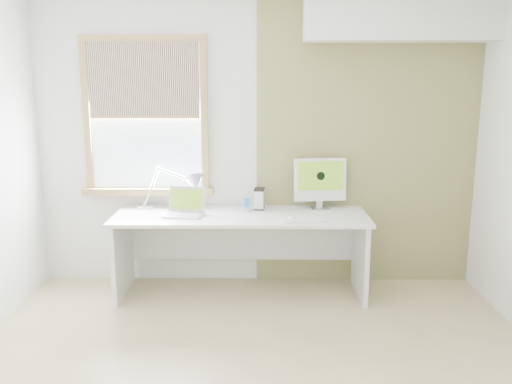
{
  "coord_description": "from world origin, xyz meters",
  "views": [
    {
      "loc": [
        0.04,
        -3.1,
        1.89
      ],
      "look_at": [
        0.0,
        1.05,
        1.0
      ],
      "focal_mm": 37.46,
      "sensor_mm": 36.0,
      "label": 1
    }
  ],
  "objects_px": {
    "imac": "(320,181)",
    "desk_lamp": "(186,186)",
    "laptop": "(185,208)",
    "desk": "(241,234)",
    "external_drive": "(259,199)"
  },
  "relations": [
    {
      "from": "laptop",
      "to": "imac",
      "type": "relative_size",
      "value": 0.76
    },
    {
      "from": "desk",
      "to": "desk_lamp",
      "type": "xyz_separation_m",
      "value": [
        -0.51,
        0.19,
        0.39
      ]
    },
    {
      "from": "desk",
      "to": "desk_lamp",
      "type": "height_order",
      "value": "desk_lamp"
    },
    {
      "from": "desk",
      "to": "imac",
      "type": "distance_m",
      "value": 0.85
    },
    {
      "from": "desk",
      "to": "laptop",
      "type": "bearing_deg",
      "value": -172.17
    },
    {
      "from": "desk_lamp",
      "to": "laptop",
      "type": "xyz_separation_m",
      "value": [
        0.03,
        -0.26,
        -0.14
      ]
    },
    {
      "from": "external_drive",
      "to": "imac",
      "type": "relative_size",
      "value": 0.39
    },
    {
      "from": "laptop",
      "to": "external_drive",
      "type": "bearing_deg",
      "value": 18.09
    },
    {
      "from": "imac",
      "to": "desk_lamp",
      "type": "bearing_deg",
      "value": 178.41
    },
    {
      "from": "desk_lamp",
      "to": "laptop",
      "type": "height_order",
      "value": "desk_lamp"
    },
    {
      "from": "imac",
      "to": "external_drive",
      "type": "bearing_deg",
      "value": -178.46
    },
    {
      "from": "laptop",
      "to": "desk_lamp",
      "type": "bearing_deg",
      "value": 95.79
    },
    {
      "from": "external_drive",
      "to": "imac",
      "type": "height_order",
      "value": "imac"
    },
    {
      "from": "desk_lamp",
      "to": "external_drive",
      "type": "xyz_separation_m",
      "value": [
        0.67,
        -0.05,
        -0.11
      ]
    },
    {
      "from": "external_drive",
      "to": "laptop",
      "type": "bearing_deg",
      "value": -161.91
    }
  ]
}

